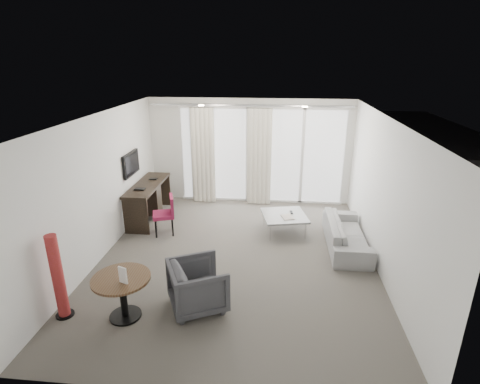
# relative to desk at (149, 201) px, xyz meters

# --- Properties ---
(floor) EXTENTS (5.00, 6.00, 0.00)m
(floor) POSITION_rel_desk_xyz_m (2.20, -1.64, -0.42)
(floor) COLOR #555149
(floor) RESTS_ON ground
(ceiling) EXTENTS (5.00, 6.00, 0.00)m
(ceiling) POSITION_rel_desk_xyz_m (2.20, -1.64, 2.18)
(ceiling) COLOR white
(ceiling) RESTS_ON ground
(wall_left) EXTENTS (0.00, 6.00, 2.60)m
(wall_left) POSITION_rel_desk_xyz_m (-0.30, -1.64, 0.88)
(wall_left) COLOR silver
(wall_left) RESTS_ON ground
(wall_right) EXTENTS (0.00, 6.00, 2.60)m
(wall_right) POSITION_rel_desk_xyz_m (4.70, -1.64, 0.88)
(wall_right) COLOR silver
(wall_right) RESTS_ON ground
(wall_front) EXTENTS (5.00, 0.00, 2.60)m
(wall_front) POSITION_rel_desk_xyz_m (2.20, -4.64, 0.88)
(wall_front) COLOR silver
(wall_front) RESTS_ON ground
(window_panel) EXTENTS (4.00, 0.02, 2.38)m
(window_panel) POSITION_rel_desk_xyz_m (2.50, 1.34, 0.78)
(window_panel) COLOR white
(window_panel) RESTS_ON ground
(window_frame) EXTENTS (4.10, 0.06, 2.44)m
(window_frame) POSITION_rel_desk_xyz_m (2.50, 1.33, 0.78)
(window_frame) COLOR white
(window_frame) RESTS_ON ground
(curtain_left) EXTENTS (0.60, 0.20, 2.38)m
(curtain_left) POSITION_rel_desk_xyz_m (1.05, 1.18, 0.78)
(curtain_left) COLOR beige
(curtain_left) RESTS_ON ground
(curtain_right) EXTENTS (0.60, 0.20, 2.38)m
(curtain_right) POSITION_rel_desk_xyz_m (2.45, 1.18, 0.78)
(curtain_right) COLOR beige
(curtain_right) RESTS_ON ground
(curtain_track) EXTENTS (4.80, 0.04, 0.04)m
(curtain_track) POSITION_rel_desk_xyz_m (2.20, 1.18, 2.03)
(curtain_track) COLOR #B2B2B7
(curtain_track) RESTS_ON ceiling
(downlight_a) EXTENTS (0.12, 0.12, 0.02)m
(downlight_a) POSITION_rel_desk_xyz_m (1.30, -0.04, 2.17)
(downlight_a) COLOR #FFE0B2
(downlight_a) RESTS_ON ceiling
(downlight_b) EXTENTS (0.12, 0.12, 0.02)m
(downlight_b) POSITION_rel_desk_xyz_m (3.40, -0.04, 2.17)
(downlight_b) COLOR #FFE0B2
(downlight_b) RESTS_ON ceiling
(desk) EXTENTS (0.55, 1.77, 0.83)m
(desk) POSITION_rel_desk_xyz_m (0.00, 0.00, 0.00)
(desk) COLOR black
(desk) RESTS_ON floor
(tv) EXTENTS (0.05, 0.80, 0.50)m
(tv) POSITION_rel_desk_xyz_m (-0.25, -0.19, 0.93)
(tv) COLOR black
(tv) RESTS_ON wall_left
(desk_chair) EXTENTS (0.56, 0.54, 0.83)m
(desk_chair) POSITION_rel_desk_xyz_m (0.56, -0.75, -0.00)
(desk_chair) COLOR maroon
(desk_chair) RESTS_ON floor
(round_table) EXTENTS (0.87, 0.87, 0.65)m
(round_table) POSITION_rel_desk_xyz_m (0.78, -3.43, -0.09)
(round_table) COLOR #4A321E
(round_table) RESTS_ON floor
(menu_card) EXTENTS (0.13, 0.07, 0.24)m
(menu_card) POSITION_rel_desk_xyz_m (0.87, -3.55, 0.30)
(menu_card) COLOR white
(menu_card) RESTS_ON round_table
(red_lamp) EXTENTS (0.34, 0.34, 1.29)m
(red_lamp) POSITION_rel_desk_xyz_m (-0.11, -3.49, 0.23)
(red_lamp) COLOR maroon
(red_lamp) RESTS_ON floor
(tub_armchair) EXTENTS (1.06, 1.05, 0.73)m
(tub_armchair) POSITION_rel_desk_xyz_m (1.79, -3.10, -0.05)
(tub_armchair) COLOR #39393E
(tub_armchair) RESTS_ON floor
(coffee_table) EXTENTS (1.06, 1.06, 0.40)m
(coffee_table) POSITION_rel_desk_xyz_m (3.08, -0.42, -0.22)
(coffee_table) COLOR gray
(coffee_table) RESTS_ON floor
(remote) EXTENTS (0.07, 0.18, 0.02)m
(remote) POSITION_rel_desk_xyz_m (3.23, -0.30, -0.06)
(remote) COLOR black
(remote) RESTS_ON coffee_table
(magazine) EXTENTS (0.29, 0.33, 0.02)m
(magazine) POSITION_rel_desk_xyz_m (3.14, -0.56, -0.06)
(magazine) COLOR gray
(magazine) RESTS_ON coffee_table
(sofa) EXTENTS (0.72, 1.85, 0.54)m
(sofa) POSITION_rel_desk_xyz_m (4.29, -0.95, -0.14)
(sofa) COLOR gray
(sofa) RESTS_ON floor
(terrace_slab) EXTENTS (5.60, 3.00, 0.12)m
(terrace_slab) POSITION_rel_desk_xyz_m (2.50, 2.86, -0.48)
(terrace_slab) COLOR #4D4D50
(terrace_slab) RESTS_ON ground
(rattan_chair_a) EXTENTS (0.56, 0.56, 0.76)m
(rattan_chair_a) POSITION_rel_desk_xyz_m (3.28, 2.91, -0.03)
(rattan_chair_a) COLOR brown
(rattan_chair_a) RESTS_ON terrace_slab
(rattan_chair_b) EXTENTS (0.75, 0.75, 0.83)m
(rattan_chair_b) POSITION_rel_desk_xyz_m (3.78, 2.94, -0.00)
(rattan_chair_b) COLOR brown
(rattan_chair_b) RESTS_ON terrace_slab
(rattan_table) EXTENTS (0.54, 0.54, 0.50)m
(rattan_table) POSITION_rel_desk_xyz_m (3.35, 2.17, -0.16)
(rattan_table) COLOR brown
(rattan_table) RESTS_ON terrace_slab
(balustrade) EXTENTS (5.50, 0.06, 1.05)m
(balustrade) POSITION_rel_desk_xyz_m (2.50, 4.31, 0.08)
(balustrade) COLOR #B2B2B7
(balustrade) RESTS_ON terrace_slab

